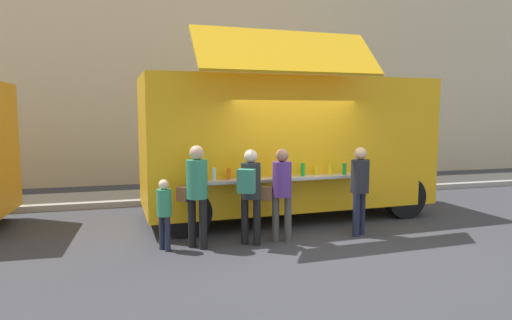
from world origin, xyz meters
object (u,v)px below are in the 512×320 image
customer_extra_browsing (360,183)px  customer_front_ordering (281,187)px  customer_rear_waiting (196,188)px  child_near_queue (164,208)px  food_truck_main (287,142)px  trash_bin (380,174)px  customer_mid_with_backpack (250,187)px

customer_extra_browsing → customer_front_ordering: bearing=55.2°
customer_rear_waiting → customer_extra_browsing: customer_rear_waiting is taller
customer_rear_waiting → customer_front_ordering: bearing=-47.1°
customer_rear_waiting → child_near_queue: bearing=132.2°
food_truck_main → child_near_queue: (-2.77, -1.78, -0.92)m
trash_bin → customer_front_ordering: customer_front_ordering is taller
customer_extra_browsing → child_near_queue: customer_extra_browsing is taller
trash_bin → child_near_queue: child_near_queue is taller
food_truck_main → customer_rear_waiting: food_truck_main is taller
trash_bin → customer_mid_with_backpack: customer_mid_with_backpack is taller
customer_mid_with_backpack → child_near_queue: customer_mid_with_backpack is taller
food_truck_main → trash_bin: food_truck_main is taller
customer_front_ordering → customer_extra_browsing: 1.51m
customer_front_ordering → customer_mid_with_backpack: 0.59m
customer_mid_with_backpack → child_near_queue: (-1.43, 0.11, -0.30)m
trash_bin → food_truck_main: bearing=-148.2°
trash_bin → customer_rear_waiting: bearing=-145.5°
trash_bin → customer_front_ordering: 6.13m
customer_front_ordering → customer_rear_waiting: bearing=110.4°
customer_front_ordering → customer_mid_with_backpack: bearing=118.9°
customer_rear_waiting → food_truck_main: bearing=-7.8°
customer_front_ordering → customer_mid_with_backpack: customer_mid_with_backpack is taller
customer_mid_with_backpack → customer_rear_waiting: size_ratio=0.95×
trash_bin → customer_rear_waiting: (-5.99, -4.12, 0.55)m
food_truck_main → child_near_queue: food_truck_main is taller
food_truck_main → customer_front_ordering: size_ratio=3.77×
trash_bin → customer_extra_browsing: (-2.99, -4.17, 0.50)m
customer_extra_browsing → child_near_queue: 3.54m
child_near_queue → customer_rear_waiting: bearing=-34.4°
customer_mid_with_backpack → customer_extra_browsing: customer_mid_with_backpack is taller
customer_front_ordering → customer_mid_with_backpack: (-0.58, -0.08, 0.04)m
customer_extra_browsing → customer_rear_waiting: bearing=55.7°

